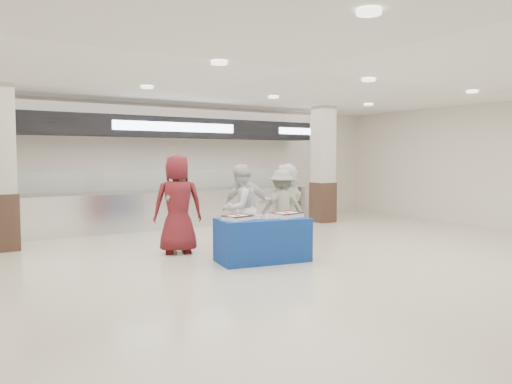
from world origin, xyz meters
TOP-DOWN VIEW (x-y plane):
  - ground at (0.00, 0.00)m, footprint 14.00×14.00m
  - serving_line at (0.00, 5.40)m, footprint 8.70×0.85m
  - column_left at (-4.00, 4.20)m, footprint 0.55×0.55m
  - column_right at (4.00, 4.20)m, footprint 0.55×0.55m
  - display_table at (-0.32, 0.65)m, footprint 1.66×1.03m
  - sheet_cake_left at (-0.79, 0.70)m, footprint 0.50×0.43m
  - sheet_cake_right at (0.12, 0.56)m, footprint 0.55×0.47m
  - cupcake_tray at (-0.32, 0.61)m, footprint 0.51×0.46m
  - civilian_maroon at (-1.26, 2.10)m, footprint 1.05×0.85m
  - soldier_a at (-1.24, 2.12)m, footprint 0.68×0.54m
  - chef_tall at (-0.27, 1.51)m, footprint 0.98×0.87m
  - chef_short at (0.10, 1.88)m, footprint 1.03×0.66m
  - soldier_b at (1.10, 2.08)m, footprint 1.12×0.86m
  - civilian_white at (1.33, 2.22)m, footprint 1.62×1.06m

SIDE VIEW (x-z plane):
  - ground at x=0.00m, z-range 0.00..0.00m
  - display_table at x=-0.32m, z-range 0.00..0.75m
  - soldier_b at x=1.10m, z-range 0.00..1.54m
  - cupcake_tray at x=-0.32m, z-range 0.75..0.82m
  - sheet_cake_left at x=-0.79m, z-range 0.75..0.84m
  - sheet_cake_right at x=0.12m, z-range 0.75..0.85m
  - soldier_a at x=-1.24m, z-range 0.00..1.62m
  - chef_short at x=0.10m, z-range 0.00..1.62m
  - chef_tall at x=-0.27m, z-range 0.00..1.67m
  - civilian_white at x=1.33m, z-range 0.00..1.67m
  - civilian_maroon at x=-1.26m, z-range 0.00..1.85m
  - serving_line at x=0.00m, z-range -0.24..2.56m
  - column_left at x=-4.00m, z-range -0.07..3.13m
  - column_right at x=4.00m, z-range -0.07..3.13m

